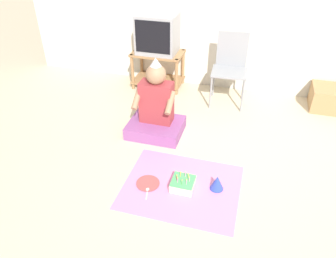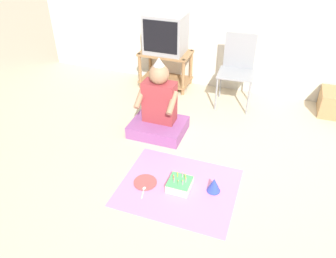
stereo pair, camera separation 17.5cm
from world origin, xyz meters
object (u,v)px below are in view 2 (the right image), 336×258
person_seated (159,110)px  paper_plate (145,182)px  party_hat_blue (214,185)px  tv (166,33)px  birthday_cake (180,185)px  folding_chair (237,66)px

person_seated → paper_plate: size_ratio=4.07×
party_hat_blue → paper_plate: party_hat_blue is taller
tv → person_seated: bearing=-73.6°
birthday_cake → party_hat_blue: size_ratio=1.46×
person_seated → party_hat_blue: 1.12m
paper_plate → folding_chair: bearing=75.1°
tv → folding_chair: (1.02, -0.16, -0.25)m
paper_plate → party_hat_blue: bearing=10.5°
birthday_cake → folding_chair: bearing=84.9°
birthday_cake → paper_plate: birthday_cake is taller
party_hat_blue → folding_chair: bearing=94.6°
birthday_cake → party_hat_blue: birthday_cake is taller
birthday_cake → party_hat_blue: bearing=14.5°
tv → birthday_cake: (0.86, -1.97, -0.72)m
tv → person_seated: (0.34, -1.15, -0.49)m
paper_plate → birthday_cake: bearing=6.7°
tv → folding_chair: bearing=-9.1°
tv → birthday_cake: tv is taller
tv → paper_plate: 2.21m
folding_chair → paper_plate: folding_chair is taller
person_seated → folding_chair: bearing=55.4°
party_hat_blue → paper_plate: (-0.63, -0.12, -0.07)m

